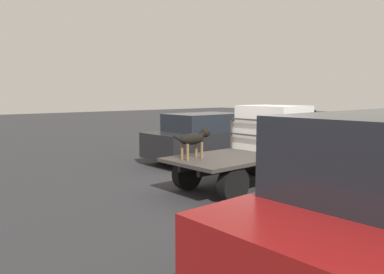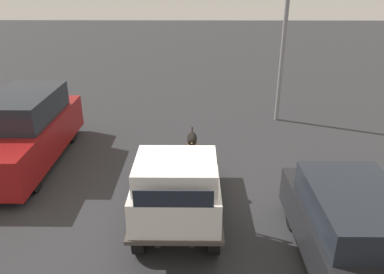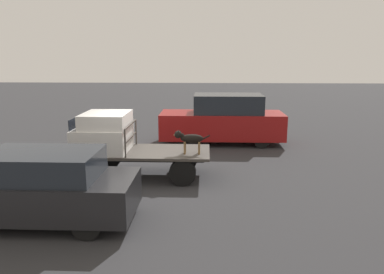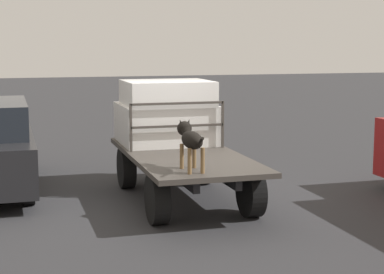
% 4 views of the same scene
% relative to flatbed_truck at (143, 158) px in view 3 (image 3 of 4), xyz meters
% --- Properties ---
extents(ground_plane, '(80.00, 80.00, 0.00)m').
position_rel_flatbed_truck_xyz_m(ground_plane, '(0.00, 0.00, -0.60)').
color(ground_plane, '#2D2D30').
extents(flatbed_truck, '(4.06, 1.81, 0.83)m').
position_rel_flatbed_truck_xyz_m(flatbed_truck, '(0.00, 0.00, 0.00)').
color(flatbed_truck, black).
rests_on(flatbed_truck, ground).
extents(truck_cab, '(1.56, 1.69, 1.16)m').
position_rel_flatbed_truck_xyz_m(truck_cab, '(1.16, 0.00, 0.78)').
color(truck_cab, silver).
rests_on(truck_cab, flatbed_truck).
extents(truck_headboard, '(0.04, 1.69, 0.83)m').
position_rel_flatbed_truck_xyz_m(truck_headboard, '(0.35, 0.00, 0.78)').
color(truck_headboard, '#3D3833').
rests_on(truck_headboard, flatbed_truck).
extents(dog, '(1.09, 0.26, 0.72)m').
position_rel_flatbed_truck_xyz_m(dog, '(-1.42, 0.28, 0.69)').
color(dog, brown).
rests_on(dog, flatbed_truck).
extents(parked_sedan, '(4.46, 1.78, 1.63)m').
position_rel_flatbed_truck_xyz_m(parked_sedan, '(1.80, 3.29, 0.22)').
color(parked_sedan, black).
rests_on(parked_sedan, ground).
extents(parked_pickup_far, '(5.12, 1.89, 2.08)m').
position_rel_flatbed_truck_xyz_m(parked_pickup_far, '(-2.64, -4.60, 0.41)').
color(parked_pickup_far, black).
rests_on(parked_pickup_far, ground).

